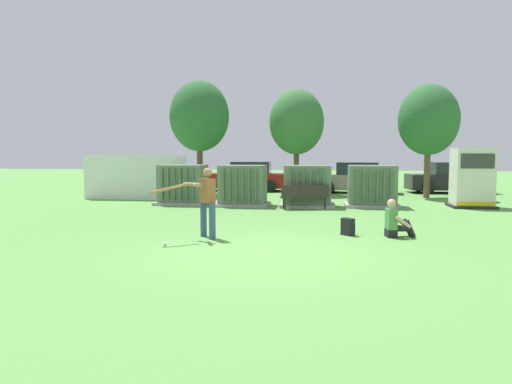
{
  "coord_description": "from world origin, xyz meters",
  "views": [
    {
      "loc": [
        1.25,
        -9.7,
        2.11
      ],
      "look_at": [
        -0.63,
        3.5,
        1.0
      ],
      "focal_mm": 33.06,
      "sensor_mm": 36.0,
      "label": 1
    }
  ],
  "objects_px": {
    "sports_ball": "(165,244)",
    "parked_car_left_of_center": "(356,179)",
    "backpack": "(348,227)",
    "batter": "(206,199)",
    "parked_car_leftmost": "(249,177)",
    "transformer_west": "(183,185)",
    "transformer_mid_west": "(243,186)",
    "transformer_mid_east": "(308,187)",
    "transformer_east": "(372,187)",
    "seated_spectator": "(395,222)",
    "park_bench": "(305,195)",
    "parked_car_right_of_center": "(449,179)",
    "generator_enclosure": "(472,178)"
  },
  "relations": [
    {
      "from": "transformer_east",
      "to": "transformer_mid_west",
      "type": "bearing_deg",
      "value": -176.02
    },
    {
      "from": "transformer_mid_west",
      "to": "seated_spectator",
      "type": "bearing_deg",
      "value": -52.43
    },
    {
      "from": "park_bench",
      "to": "sports_ball",
      "type": "relative_size",
      "value": 20.48
    },
    {
      "from": "park_bench",
      "to": "sports_ball",
      "type": "distance_m",
      "value": 8.0
    },
    {
      "from": "backpack",
      "to": "parked_car_leftmost",
      "type": "xyz_separation_m",
      "value": [
        -4.72,
        13.71,
        0.54
      ]
    },
    {
      "from": "backpack",
      "to": "batter",
      "type": "bearing_deg",
      "value": -165.72
    },
    {
      "from": "transformer_mid_east",
      "to": "transformer_west",
      "type": "bearing_deg",
      "value": 178.25
    },
    {
      "from": "park_bench",
      "to": "backpack",
      "type": "relative_size",
      "value": 4.19
    },
    {
      "from": "transformer_mid_west",
      "to": "backpack",
      "type": "relative_size",
      "value": 4.77
    },
    {
      "from": "transformer_west",
      "to": "parked_car_leftmost",
      "type": "distance_m",
      "value": 7.32
    },
    {
      "from": "parked_car_left_of_center",
      "to": "transformer_east",
      "type": "bearing_deg",
      "value": -88.38
    },
    {
      "from": "transformer_west",
      "to": "transformer_mid_west",
      "type": "bearing_deg",
      "value": -4.37
    },
    {
      "from": "transformer_mid_east",
      "to": "park_bench",
      "type": "height_order",
      "value": "transformer_mid_east"
    },
    {
      "from": "transformer_west",
      "to": "sports_ball",
      "type": "distance_m",
      "value": 8.88
    },
    {
      "from": "transformer_east",
      "to": "sports_ball",
      "type": "relative_size",
      "value": 23.33
    },
    {
      "from": "sports_ball",
      "to": "generator_enclosure",
      "type": "bearing_deg",
      "value": 44.23
    },
    {
      "from": "transformer_east",
      "to": "batter",
      "type": "xyz_separation_m",
      "value": [
        -4.77,
        -7.63,
        0.19
      ]
    },
    {
      "from": "sports_ball",
      "to": "parked_car_right_of_center",
      "type": "xyz_separation_m",
      "value": [
        10.17,
        15.88,
        0.71
      ]
    },
    {
      "from": "transformer_east",
      "to": "parked_car_left_of_center",
      "type": "bearing_deg",
      "value": 91.62
    },
    {
      "from": "transformer_west",
      "to": "parked_car_left_of_center",
      "type": "relative_size",
      "value": 0.48
    },
    {
      "from": "sports_ball",
      "to": "seated_spectator",
      "type": "bearing_deg",
      "value": 19.58
    },
    {
      "from": "sports_ball",
      "to": "parked_car_leftmost",
      "type": "distance_m",
      "value": 15.73
    },
    {
      "from": "transformer_east",
      "to": "parked_car_leftmost",
      "type": "distance_m",
      "value": 9.18
    },
    {
      "from": "park_bench",
      "to": "parked_car_right_of_center",
      "type": "xyz_separation_m",
      "value": [
        7.29,
        8.43,
        0.22
      ]
    },
    {
      "from": "transformer_west",
      "to": "seated_spectator",
      "type": "bearing_deg",
      "value": -41.58
    },
    {
      "from": "parked_car_left_of_center",
      "to": "batter",
      "type": "bearing_deg",
      "value": -108.14
    },
    {
      "from": "parked_car_right_of_center",
      "to": "backpack",
      "type": "bearing_deg",
      "value": -113.27
    },
    {
      "from": "transformer_east",
      "to": "generator_enclosure",
      "type": "distance_m",
      "value": 3.84
    },
    {
      "from": "transformer_west",
      "to": "transformer_east",
      "type": "distance_m",
      "value": 7.62
    },
    {
      "from": "park_bench",
      "to": "batter",
      "type": "bearing_deg",
      "value": -109.13
    },
    {
      "from": "sports_ball",
      "to": "seated_spectator",
      "type": "height_order",
      "value": "seated_spectator"
    },
    {
      "from": "generator_enclosure",
      "to": "sports_ball",
      "type": "height_order",
      "value": "generator_enclosure"
    },
    {
      "from": "seated_spectator",
      "to": "parked_car_leftmost",
      "type": "height_order",
      "value": "parked_car_leftmost"
    },
    {
      "from": "sports_ball",
      "to": "parked_car_left_of_center",
      "type": "bearing_deg",
      "value": 70.78
    },
    {
      "from": "generator_enclosure",
      "to": "sports_ball",
      "type": "relative_size",
      "value": 25.56
    },
    {
      "from": "batter",
      "to": "sports_ball",
      "type": "distance_m",
      "value": 1.6
    },
    {
      "from": "transformer_mid_east",
      "to": "transformer_east",
      "type": "relative_size",
      "value": 1.0
    },
    {
      "from": "transformer_mid_west",
      "to": "transformer_east",
      "type": "distance_m",
      "value": 5.09
    },
    {
      "from": "park_bench",
      "to": "parked_car_leftmost",
      "type": "xyz_separation_m",
      "value": [
        -3.4,
        8.26,
        0.22
      ]
    },
    {
      "from": "transformer_mid_east",
      "to": "parked_car_left_of_center",
      "type": "distance_m",
      "value": 7.09
    },
    {
      "from": "transformer_east",
      "to": "seated_spectator",
      "type": "relative_size",
      "value": 2.18
    },
    {
      "from": "generator_enclosure",
      "to": "transformer_east",
      "type": "bearing_deg",
      "value": -175.73
    },
    {
      "from": "transformer_mid_east",
      "to": "batter",
      "type": "relative_size",
      "value": 1.21
    },
    {
      "from": "sports_ball",
      "to": "parked_car_leftmost",
      "type": "bearing_deg",
      "value": 91.89
    },
    {
      "from": "sports_ball",
      "to": "parked_car_left_of_center",
      "type": "relative_size",
      "value": 0.02
    },
    {
      "from": "transformer_mid_east",
      "to": "parked_car_left_of_center",
      "type": "bearing_deg",
      "value": 71.02
    },
    {
      "from": "transformer_mid_west",
      "to": "transformer_mid_east",
      "type": "relative_size",
      "value": 1.0
    },
    {
      "from": "parked_car_right_of_center",
      "to": "transformer_east",
      "type": "bearing_deg",
      "value": -123.43
    },
    {
      "from": "transformer_mid_east",
      "to": "parked_car_left_of_center",
      "type": "relative_size",
      "value": 0.48
    },
    {
      "from": "transformer_mid_west",
      "to": "transformer_mid_east",
      "type": "height_order",
      "value": "same"
    }
  ]
}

